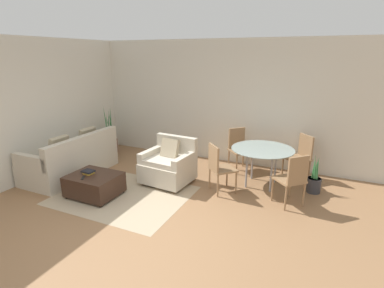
# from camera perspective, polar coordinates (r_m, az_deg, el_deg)

# --- Properties ---
(ground_plane) EXTENTS (20.00, 20.00, 0.00)m
(ground_plane) POSITION_cam_1_polar(r_m,az_deg,el_deg) (4.57, -11.20, -15.64)
(ground_plane) COLOR #936B47
(wall_back) EXTENTS (12.00, 0.06, 2.75)m
(wall_back) POSITION_cam_1_polar(r_m,az_deg,el_deg) (6.93, 4.54, 8.00)
(wall_back) COLOR beige
(wall_back) RESTS_ON ground_plane
(wall_left) EXTENTS (0.06, 12.00, 2.75)m
(wall_left) POSITION_cam_1_polar(r_m,az_deg,el_deg) (7.06, -24.28, 6.75)
(wall_left) COLOR beige
(wall_left) RESTS_ON ground_plane
(area_rug) EXTENTS (2.26, 1.78, 0.01)m
(area_rug) POSITION_cam_1_polar(r_m,az_deg,el_deg) (5.57, -12.90, -9.47)
(area_rug) COLOR tan
(area_rug) RESTS_ON ground_plane
(couch) EXTENTS (0.94, 1.89, 0.92)m
(couch) POSITION_cam_1_polar(r_m,az_deg,el_deg) (6.68, -21.81, -2.99)
(couch) COLOR beige
(couch) RESTS_ON ground_plane
(armchair) EXTENTS (0.95, 0.88, 0.87)m
(armchair) POSITION_cam_1_polar(r_m,az_deg,el_deg) (5.84, -4.47, -4.03)
(armchair) COLOR beige
(armchair) RESTS_ON ground_plane
(ottoman) EXTENTS (0.85, 0.70, 0.39)m
(ottoman) POSITION_cam_1_polar(r_m,az_deg,el_deg) (5.61, -18.09, -7.27)
(ottoman) COLOR #382319
(ottoman) RESTS_ON ground_plane
(book_stack) EXTENTS (0.22, 0.18, 0.06)m
(book_stack) POSITION_cam_1_polar(r_m,az_deg,el_deg) (5.62, -19.14, -5.05)
(book_stack) COLOR gold
(book_stack) RESTS_ON ottoman
(tv_remote_primary) EXTENTS (0.12, 0.16, 0.01)m
(tv_remote_primary) POSITION_cam_1_polar(r_m,az_deg,el_deg) (5.47, -20.06, -6.06)
(tv_remote_primary) COLOR black
(tv_remote_primary) RESTS_ON ottoman
(potted_plant) EXTENTS (0.35, 0.35, 1.22)m
(potted_plant) POSITION_cam_1_polar(r_m,az_deg,el_deg) (7.90, -15.27, 0.39)
(potted_plant) COLOR brown
(potted_plant) RESTS_ON ground_plane
(dining_table) EXTENTS (1.16, 1.16, 0.73)m
(dining_table) POSITION_cam_1_polar(r_m,az_deg,el_deg) (5.76, 13.27, -1.55)
(dining_table) COLOR #8C9E99
(dining_table) RESTS_ON ground_plane
(dining_chair_near_left) EXTENTS (0.59, 0.59, 0.90)m
(dining_chair_near_left) POSITION_cam_1_polar(r_m,az_deg,el_deg) (5.38, 5.09, -4.07)
(dining_chair_near_left) COLOR #93704C
(dining_chair_near_left) RESTS_ON ground_plane
(dining_chair_near_right) EXTENTS (0.59, 0.59, 0.90)m
(dining_chair_near_right) POSITION_cam_1_polar(r_m,az_deg,el_deg) (5.13, 18.68, -5.99)
(dining_chair_near_right) COLOR #93704C
(dining_chair_near_right) RESTS_ON ground_plane
(dining_chair_far_left) EXTENTS (0.59, 0.59, 0.90)m
(dining_chair_far_left) POSITION_cam_1_polar(r_m,az_deg,el_deg) (6.53, 8.87, -0.42)
(dining_chair_far_left) COLOR #93704C
(dining_chair_far_left) RESTS_ON ground_plane
(dining_chair_far_right) EXTENTS (0.59, 0.59, 0.90)m
(dining_chair_far_right) POSITION_cam_1_polar(r_m,az_deg,el_deg) (6.33, 20.02, -1.82)
(dining_chair_far_right) COLOR #93704C
(dining_chair_far_right) RESTS_ON ground_plane
(potted_plant_small) EXTENTS (0.25, 0.25, 0.72)m
(potted_plant_small) POSITION_cam_1_polar(r_m,az_deg,el_deg) (5.90, 22.24, -6.67)
(potted_plant_small) COLOR #333338
(potted_plant_small) RESTS_ON ground_plane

